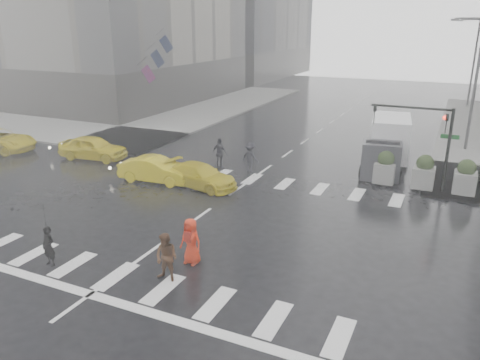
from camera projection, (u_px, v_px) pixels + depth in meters
The scene contains 19 objects.
ground at pixel (200, 216), 21.71m from camera, with size 120.00×120.00×0.00m, color black.
sidewalk_nw at pixel (114, 116), 44.54m from camera, with size 35.00×35.00×0.15m, color slate.
road_markings at pixel (200, 216), 21.71m from camera, with size 18.00×48.00×0.01m, color silver, non-canonical shape.
traffic_signal_pole at pixel (429, 132), 23.92m from camera, with size 4.45×0.42×4.50m.
street_lamp_near at pixel (474, 79), 31.19m from camera, with size 2.15×0.22×9.00m.
street_lamp_far at pixel (473, 59), 48.34m from camera, with size 2.15×0.22×9.00m.
planter_west at pixel (385, 168), 25.61m from camera, with size 1.10×1.10×1.80m.
planter_mid at pixel (424, 172), 24.80m from camera, with size 1.10×1.10×1.80m.
planter_east at pixel (465, 177), 24.00m from camera, with size 1.10×1.10×1.80m.
flag_cluster at pixel (155, 56), 41.84m from camera, with size 2.87×3.06×4.69m.
pedestrian_black at pixel (45, 224), 16.82m from camera, with size 1.05×1.07×2.43m.
pedestrian_brown at pixel (166, 257), 16.06m from camera, with size 0.85×0.66×1.75m, color #4B2E1B.
pedestrian_orange at pixel (191, 241), 17.21m from camera, with size 0.90×0.62×1.77m.
pedestrian_far_a at pixel (220, 153), 28.55m from camera, with size 1.10×0.67×1.88m, color black.
pedestrian_far_b at pixel (251, 157), 27.93m from camera, with size 1.15×0.64×1.78m, color black.
taxi_front at pixel (93, 148), 30.56m from camera, with size 1.81×4.50×1.53m, color #D5C00B.
taxi_mid at pixel (156, 170), 26.19m from camera, with size 1.48×4.24×1.40m, color #D5C00B.
taxi_rear at pixel (200, 176), 25.41m from camera, with size 1.78×3.87×1.27m, color #D5C00B.
box_truck at pixel (388, 143), 28.01m from camera, with size 2.19×5.83×3.10m.
Camera 1 is at (10.19, -17.34, 8.53)m, focal length 35.00 mm.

